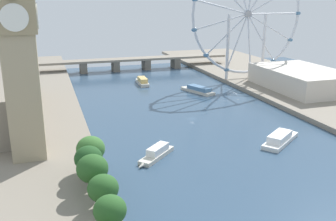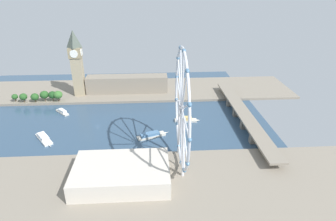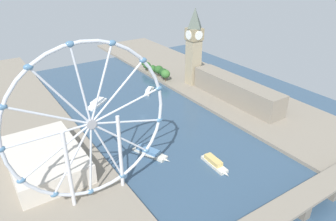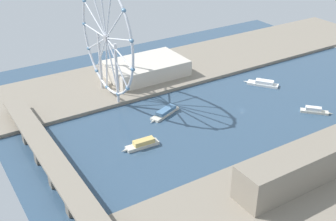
{
  "view_description": "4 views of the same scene",
  "coord_description": "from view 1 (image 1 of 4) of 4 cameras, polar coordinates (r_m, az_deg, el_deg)",
  "views": [
    {
      "loc": [
        -79.17,
        -200.01,
        68.9
      ],
      "look_at": [
        -20.45,
        -17.47,
        11.87
      ],
      "focal_mm": 41.18,
      "sensor_mm": 36.0,
      "label": 1
    },
    {
      "loc": [
        283.25,
        60.79,
        148.65
      ],
      "look_at": [
        -6.24,
        78.56,
        13.61
      ],
      "focal_mm": 30.56,
      "sensor_mm": 36.0,
      "label": 2
    },
    {
      "loc": [
        131.76,
        241.69,
        143.65
      ],
      "look_at": [
        -8.92,
        30.55,
        16.54
      ],
      "focal_mm": 34.13,
      "sensor_mm": 36.0,
      "label": 3
    },
    {
      "loc": [
        -237.15,
        221.81,
        171.33
      ],
      "look_at": [
        2.67,
        71.89,
        18.73
      ],
      "focal_mm": 46.01,
      "sensor_mm": 36.0,
      "label": 4
    }
  ],
  "objects": [
    {
      "name": "tour_boat_0",
      "position": [
        314.86,
        -3.82,
        4.33
      ],
      "size": [
        8.08,
        29.17,
        5.7
      ],
      "rotation": [
        0.0,
        0.0,
        1.52
      ],
      "color": "beige",
      "rests_on": "ground_plane"
    },
    {
      "name": "ground_plane",
      "position": [
        225.88,
        3.58,
        -1.23
      ],
      "size": [
        381.5,
        381.5,
        0.0
      ],
      "primitive_type": "plane",
      "color": "#334C66"
    },
    {
      "name": "tree_row_embankment",
      "position": [
        133.86,
        -10.65,
        -9.15
      ],
      "size": [
        12.59,
        64.99,
        14.36
      ],
      "color": "#513823",
      "rests_on": "riverbank_left"
    },
    {
      "name": "parliament_block",
      "position": [
        234.26,
        -21.45,
        1.94
      ],
      "size": [
        22.0,
        111.1,
        22.72
      ],
      "primitive_type": "cube",
      "color": "gray",
      "rests_on": "riverbank_left"
    },
    {
      "name": "river_bridge",
      "position": [
        376.73,
        -5.51,
        7.27
      ],
      "size": [
        193.5,
        15.94,
        11.55
      ],
      "color": "gray",
      "rests_on": "ground_plane"
    },
    {
      "name": "clock_tower",
      "position": [
        165.24,
        -21.16,
        8.19
      ],
      "size": [
        16.63,
        16.63,
        86.65
      ],
      "color": "tan",
      "rests_on": "riverbank_left"
    },
    {
      "name": "riverside_hall",
      "position": [
        302.13,
        19.16,
        4.45
      ],
      "size": [
        47.78,
        74.18,
        14.5
      ],
      "primitive_type": "cube",
      "color": "beige",
      "rests_on": "riverbank_right"
    },
    {
      "name": "tour_boat_2",
      "position": [
        196.49,
        16.3,
        -4.01
      ],
      "size": [
        29.95,
        24.05,
        5.19
      ],
      "rotation": [
        0.0,
        0.0,
        0.64
      ],
      "color": "white",
      "rests_on": "ground_plane"
    },
    {
      "name": "tour_boat_1",
      "position": [
        288.1,
        4.44,
        3.09
      ],
      "size": [
        17.93,
        33.86,
        4.75
      ],
      "rotation": [
        0.0,
        0.0,
        1.94
      ],
      "color": "beige",
      "rests_on": "ground_plane"
    },
    {
      "name": "ferris_wheel",
      "position": [
        325.9,
        11.72,
        13.68
      ],
      "size": [
        98.39,
        3.2,
        100.8
      ],
      "color": "silver",
      "rests_on": "riverbank_right"
    },
    {
      "name": "tour_boat_3",
      "position": [
        172.0,
        -1.69,
        -6.32
      ],
      "size": [
        21.58,
        20.75,
        5.08
      ],
      "rotation": [
        0.0,
        0.0,
        3.9
      ],
      "color": "beige",
      "rests_on": "ground_plane"
    }
  ]
}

